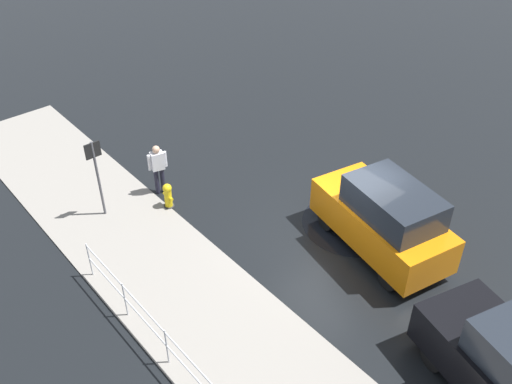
{
  "coord_description": "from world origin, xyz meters",
  "views": [
    {
      "loc": [
        -7.58,
        9.05,
        10.13
      ],
      "look_at": [
        1.94,
        0.99,
        0.9
      ],
      "focal_mm": 40.0,
      "sensor_mm": 36.0,
      "label": 1
    }
  ],
  "objects_px": {
    "fire_hydrant": "(168,196)",
    "sign_post": "(96,168)",
    "moving_hatchback": "(384,218)",
    "pedestrian": "(158,166)"
  },
  "relations": [
    {
      "from": "moving_hatchback",
      "to": "fire_hydrant",
      "type": "relative_size",
      "value": 5.17
    },
    {
      "from": "moving_hatchback",
      "to": "pedestrian",
      "type": "height_order",
      "value": "moving_hatchback"
    },
    {
      "from": "pedestrian",
      "to": "moving_hatchback",
      "type": "bearing_deg",
      "value": -152.54
    },
    {
      "from": "moving_hatchback",
      "to": "sign_post",
      "type": "relative_size",
      "value": 1.73
    },
    {
      "from": "fire_hydrant",
      "to": "pedestrian",
      "type": "bearing_deg",
      "value": -15.62
    },
    {
      "from": "fire_hydrant",
      "to": "sign_post",
      "type": "bearing_deg",
      "value": 60.6
    },
    {
      "from": "fire_hydrant",
      "to": "sign_post",
      "type": "distance_m",
      "value": 2.15
    },
    {
      "from": "fire_hydrant",
      "to": "moving_hatchback",
      "type": "bearing_deg",
      "value": -147.41
    },
    {
      "from": "sign_post",
      "to": "fire_hydrant",
      "type": "bearing_deg",
      "value": -119.4
    },
    {
      "from": "pedestrian",
      "to": "sign_post",
      "type": "relative_size",
      "value": 0.68
    }
  ]
}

